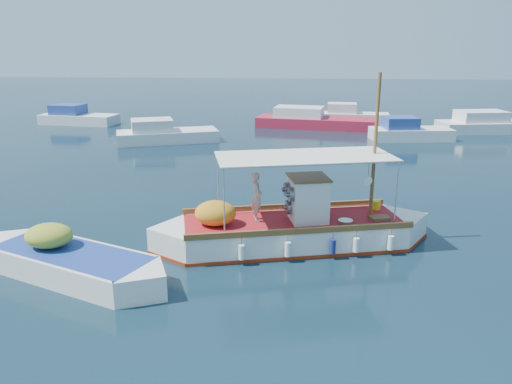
{
  "coord_description": "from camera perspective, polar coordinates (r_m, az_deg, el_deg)",
  "views": [
    {
      "loc": [
        0.55,
        -16.0,
        6.52
      ],
      "look_at": [
        -0.71,
        0.0,
        1.69
      ],
      "focal_mm": 35.0,
      "sensor_mm": 36.0,
      "label": 1
    }
  ],
  "objects": [
    {
      "name": "dinghy",
      "position": [
        15.58,
        -20.39,
        -7.74
      ],
      "size": [
        6.25,
        3.66,
        1.65
      ],
      "rotation": [
        0.0,
        0.0,
        -0.4
      ],
      "color": "white",
      "rests_on": "ground"
    },
    {
      "name": "bg_boat_nw",
      "position": [
        34.52,
        -10.42,
        6.41
      ],
      "size": [
        7.09,
        4.51,
        1.8
      ],
      "rotation": [
        0.0,
        0.0,
        0.34
      ],
      "color": "silver",
      "rests_on": "ground"
    },
    {
      "name": "bg_boat_n",
      "position": [
        40.33,
        6.48,
        8.04
      ],
      "size": [
        9.74,
        4.37,
        1.8
      ],
      "rotation": [
        0.0,
        0.0,
        -0.17
      ],
      "color": "#A81C32",
      "rests_on": "ground"
    },
    {
      "name": "fishing_caique",
      "position": [
        16.69,
        4.06,
        -4.4
      ],
      "size": [
        9.28,
        4.12,
        5.82
      ],
      "rotation": [
        0.0,
        0.0,
        0.24
      ],
      "color": "white",
      "rests_on": "ground"
    },
    {
      "name": "bg_boat_far_w",
      "position": [
        44.37,
        -19.79,
        7.96
      ],
      "size": [
        6.5,
        3.12,
        1.8
      ],
      "rotation": [
        0.0,
        0.0,
        -0.13
      ],
      "color": "silver",
      "rests_on": "ground"
    },
    {
      "name": "bg_boat_ne",
      "position": [
        36.46,
        17.04,
        6.49
      ],
      "size": [
        5.71,
        2.88,
        1.8
      ],
      "rotation": [
        0.0,
        0.0,
        0.13
      ],
      "color": "silver",
      "rests_on": "ground"
    },
    {
      "name": "bg_boat_far_n",
      "position": [
        43.39,
        10.7,
        8.47
      ],
      "size": [
        6.15,
        2.57,
        1.8
      ],
      "rotation": [
        0.0,
        0.0,
        -0.1
      ],
      "color": "silver",
      "rests_on": "ground"
    },
    {
      "name": "ground",
      "position": [
        17.29,
        2.34,
        -5.43
      ],
      "size": [
        160.0,
        160.0,
        0.0
      ],
      "primitive_type": "plane",
      "color": "black",
      "rests_on": "ground"
    },
    {
      "name": "bg_boat_e",
      "position": [
        42.03,
        25.46,
        6.89
      ],
      "size": [
        8.95,
        3.97,
        1.8
      ],
      "rotation": [
        0.0,
        0.0,
        0.16
      ],
      "color": "silver",
      "rests_on": "ground"
    }
  ]
}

